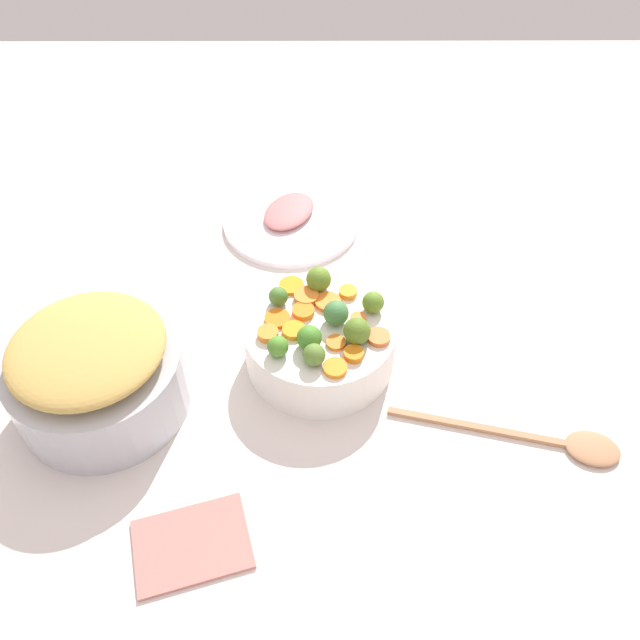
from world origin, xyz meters
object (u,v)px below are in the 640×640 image
at_px(wooden_spoon, 559,442).
at_px(ham_plate, 292,221).
at_px(metal_pot, 100,381).
at_px(serving_bowl_carrots, 320,343).

height_order(wooden_spoon, ham_plate, same).
relative_size(metal_pot, wooden_spoon, 0.75).
bearing_deg(metal_pot, ham_plate, -121.58).
bearing_deg(serving_bowl_carrots, metal_pot, 14.54).
bearing_deg(serving_bowl_carrots, wooden_spoon, 154.99).
distance_m(serving_bowl_carrots, wooden_spoon, 0.37).
bearing_deg(wooden_spoon, metal_pot, -6.54).
relative_size(serving_bowl_carrots, wooden_spoon, 0.71).
xyz_separation_m(metal_pot, ham_plate, (-0.26, -0.42, -0.05)).
relative_size(serving_bowl_carrots, ham_plate, 0.87).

